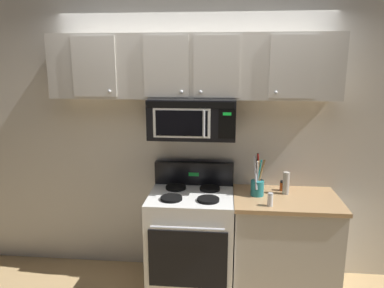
{
  "coord_description": "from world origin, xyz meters",
  "views": [
    {
      "loc": [
        0.29,
        -2.65,
        2.07
      ],
      "look_at": [
        0.0,
        0.49,
        1.35
      ],
      "focal_mm": 33.94,
      "sensor_mm": 36.0,
      "label": 1
    }
  ],
  "objects_px": {
    "salt_shaker": "(270,200)",
    "spice_jar": "(282,186)",
    "utensil_crock_teal": "(257,185)",
    "stove_range": "(191,238)",
    "over_range_microwave": "(192,118)",
    "pepper_mill": "(286,183)"
  },
  "relations": [
    {
      "from": "salt_shaker",
      "to": "spice_jar",
      "type": "bearing_deg",
      "value": 68.12
    },
    {
      "from": "utensil_crock_teal",
      "to": "salt_shaker",
      "type": "distance_m",
      "value": 0.26
    },
    {
      "from": "utensil_crock_teal",
      "to": "salt_shaker",
      "type": "relative_size",
      "value": 3.4
    },
    {
      "from": "stove_range",
      "to": "over_range_microwave",
      "type": "distance_m",
      "value": 1.11
    },
    {
      "from": "stove_range",
      "to": "spice_jar",
      "type": "distance_m",
      "value": 0.97
    },
    {
      "from": "over_range_microwave",
      "to": "spice_jar",
      "type": "distance_m",
      "value": 1.04
    },
    {
      "from": "stove_range",
      "to": "salt_shaker",
      "type": "height_order",
      "value": "stove_range"
    },
    {
      "from": "utensil_crock_teal",
      "to": "salt_shaker",
      "type": "bearing_deg",
      "value": -69.71
    },
    {
      "from": "salt_shaker",
      "to": "pepper_mill",
      "type": "xyz_separation_m",
      "value": [
        0.17,
        0.3,
        0.05
      ]
    },
    {
      "from": "utensil_crock_teal",
      "to": "salt_shaker",
      "type": "xyz_separation_m",
      "value": [
        0.09,
        -0.24,
        -0.04
      ]
    },
    {
      "from": "pepper_mill",
      "to": "spice_jar",
      "type": "distance_m",
      "value": 0.1
    },
    {
      "from": "stove_range",
      "to": "salt_shaker",
      "type": "distance_m",
      "value": 0.86
    },
    {
      "from": "utensil_crock_teal",
      "to": "spice_jar",
      "type": "height_order",
      "value": "utensil_crock_teal"
    },
    {
      "from": "over_range_microwave",
      "to": "salt_shaker",
      "type": "xyz_separation_m",
      "value": [
        0.68,
        -0.33,
        -0.62
      ]
    },
    {
      "from": "stove_range",
      "to": "pepper_mill",
      "type": "relative_size",
      "value": 5.49
    },
    {
      "from": "over_range_microwave",
      "to": "spice_jar",
      "type": "xyz_separation_m",
      "value": [
        0.83,
        0.06,
        -0.63
      ]
    },
    {
      "from": "salt_shaker",
      "to": "stove_range",
      "type": "bearing_deg",
      "value": 162.83
    },
    {
      "from": "salt_shaker",
      "to": "pepper_mill",
      "type": "height_order",
      "value": "pepper_mill"
    },
    {
      "from": "pepper_mill",
      "to": "spice_jar",
      "type": "height_order",
      "value": "pepper_mill"
    },
    {
      "from": "over_range_microwave",
      "to": "salt_shaker",
      "type": "bearing_deg",
      "value": -25.7
    },
    {
      "from": "over_range_microwave",
      "to": "spice_jar",
      "type": "bearing_deg",
      "value": 4.16
    },
    {
      "from": "salt_shaker",
      "to": "utensil_crock_teal",
      "type": "bearing_deg",
      "value": 110.29
    }
  ]
}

